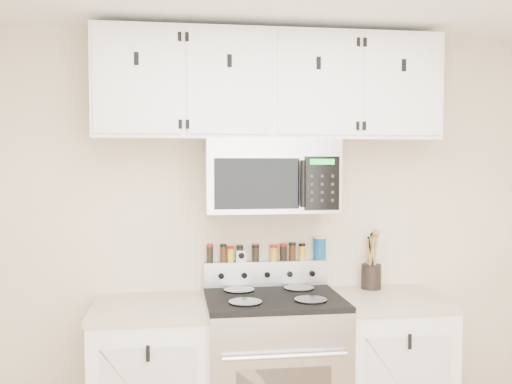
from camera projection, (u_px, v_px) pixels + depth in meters
back_wall at (265, 236)px, 3.53m from camera, size 3.50×0.01×2.50m
range at (273, 376)px, 3.26m from camera, size 0.76×0.65×1.10m
base_cabinet_right at (387, 372)px, 3.38m from camera, size 0.64×0.62×0.92m
microwave at (270, 176)px, 3.33m from camera, size 0.76×0.44×0.42m
upper_cabinets at (269, 86)px, 3.32m from camera, size 2.00×0.35×0.62m
utensil_crock at (371, 274)px, 3.54m from camera, size 0.12×0.12×0.36m
kitchen_timer at (241, 256)px, 3.48m from camera, size 0.06×0.05×0.07m
salt_canister at (320, 248)px, 3.55m from camera, size 0.08×0.08×0.14m
spice_jar_0 at (210, 253)px, 3.46m from camera, size 0.04×0.04×0.11m
spice_jar_1 at (223, 253)px, 3.47m from camera, size 0.04×0.04×0.11m
spice_jar_2 at (231, 254)px, 3.47m from camera, size 0.04×0.04×0.10m
spice_jar_3 at (240, 253)px, 3.48m from camera, size 0.04×0.04×0.10m
spice_jar_4 at (256, 252)px, 3.50m from camera, size 0.04×0.04×0.11m
spice_jar_5 at (256, 253)px, 3.50m from camera, size 0.05×0.05×0.10m
spice_jar_6 at (274, 253)px, 3.51m from camera, size 0.05×0.05×0.10m
spice_jar_7 at (283, 252)px, 3.52m from camera, size 0.04×0.04×0.11m
spice_jar_8 at (292, 251)px, 3.53m from camera, size 0.04×0.04×0.11m
spice_jar_9 at (302, 252)px, 3.54m from camera, size 0.04×0.04×0.10m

